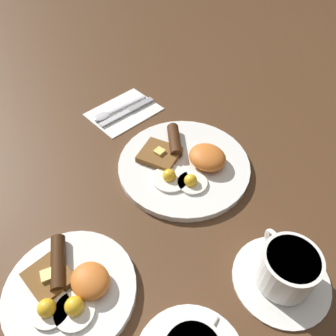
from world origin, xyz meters
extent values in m
plane|color=#4C301C|center=(0.00, 0.00, 0.00)|extent=(3.00, 3.00, 0.00)
cylinder|color=white|center=(0.00, 0.00, 0.01)|extent=(0.29, 0.29, 0.01)
cylinder|color=white|center=(-0.05, 0.03, 0.02)|extent=(0.06, 0.06, 0.01)
sphere|color=yellow|center=(-0.05, 0.04, 0.03)|extent=(0.03, 0.03, 0.03)
cylinder|color=white|center=(-0.01, 0.05, 0.02)|extent=(0.08, 0.08, 0.01)
sphere|color=yellow|center=(-0.01, 0.06, 0.03)|extent=(0.03, 0.03, 0.03)
ellipsoid|color=orange|center=(-0.04, -0.03, 0.03)|extent=(0.08, 0.07, 0.04)
cylinder|color=#3E2110|center=(0.06, -0.03, 0.03)|extent=(0.09, 0.08, 0.03)
cube|color=brown|center=(0.05, 0.02, 0.02)|extent=(0.10, 0.10, 0.01)
cube|color=#F4E072|center=(0.05, 0.02, 0.03)|extent=(0.02, 0.02, 0.01)
cylinder|color=white|center=(-0.06, 0.33, 0.01)|extent=(0.22, 0.22, 0.01)
cylinder|color=white|center=(-0.10, 0.35, 0.02)|extent=(0.06, 0.06, 0.01)
sphere|color=yellow|center=(-0.09, 0.35, 0.03)|extent=(0.03, 0.03, 0.03)
cylinder|color=white|center=(-0.07, 0.37, 0.02)|extent=(0.06, 0.06, 0.01)
sphere|color=yellow|center=(-0.07, 0.38, 0.03)|extent=(0.03, 0.03, 0.03)
ellipsoid|color=orange|center=(-0.08, 0.30, 0.03)|extent=(0.07, 0.06, 0.03)
cylinder|color=#371E0C|center=(-0.01, 0.32, 0.03)|extent=(0.09, 0.07, 0.02)
cube|color=brown|center=(-0.02, 0.35, 0.02)|extent=(0.07, 0.06, 0.01)
cube|color=#F4E072|center=(-0.02, 0.35, 0.03)|extent=(0.03, 0.03, 0.01)
cylinder|color=white|center=(-0.29, 0.07, 0.00)|extent=(0.16, 0.16, 0.01)
cylinder|color=white|center=(-0.29, 0.07, 0.04)|extent=(0.09, 0.09, 0.07)
cylinder|color=#9E7047|center=(-0.29, 0.07, 0.08)|extent=(0.08, 0.08, 0.00)
torus|color=white|center=(-0.25, 0.05, 0.05)|extent=(0.05, 0.03, 0.05)
torus|color=white|center=(-0.26, 0.23, 0.04)|extent=(0.01, 0.04, 0.04)
cube|color=white|center=(0.25, -0.03, 0.00)|extent=(0.13, 0.18, 0.01)
cube|color=silver|center=(0.24, 0.00, 0.01)|extent=(0.02, 0.09, 0.00)
cube|color=#9E9EA3|center=(0.23, -0.08, 0.01)|extent=(0.02, 0.08, 0.01)
ellipsoid|color=silver|center=(0.26, 0.02, 0.01)|extent=(0.04, 0.05, 0.01)
cube|color=silver|center=(0.26, -0.06, 0.01)|extent=(0.02, 0.12, 0.00)
camera|label=1|loc=(-0.32, 0.37, 0.54)|focal=35.00mm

